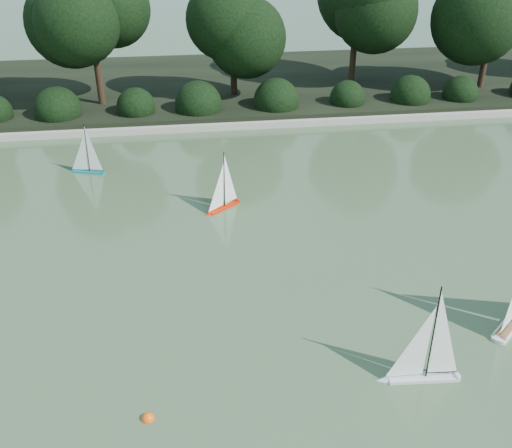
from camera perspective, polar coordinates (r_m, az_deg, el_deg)
The scene contains 9 objects.
ground at distance 8.22m, azimuth -0.51°, elevation -11.88°, with size 80.00×80.00×0.00m, color #344B2D.
pond_coping at distance 16.08m, azimuth -4.86°, elevation 9.70°, with size 40.00×0.35×0.18m, color gray.
far_bank at distance 19.88m, azimuth -5.66°, elevation 13.62°, with size 40.00×8.00×0.30m, color black.
tree_line at distance 17.93m, azimuth -1.59°, elevation 20.21°, with size 26.31×3.93×4.39m.
shrub_hedge at distance 16.82m, azimuth -5.12°, elevation 11.85°, with size 29.10×1.10×1.10m.
sailboat_white_a at distance 7.83m, azimuth 15.91°, elevation -13.43°, with size 1.12×0.26×1.53m.
sailboat_orange at distance 11.58m, azimuth -3.54°, elevation 2.39°, with size 0.82×0.67×1.29m.
sailboat_teal at distance 13.83m, azimuth -16.75°, elevation 5.71°, with size 0.90×0.42×1.25m.
race_buoy at distance 7.37m, azimuth -10.74°, elevation -18.60°, with size 0.16×0.16×0.16m, color #FF540D.
Camera 1 is at (-0.81, -6.16, 5.38)m, focal length 40.00 mm.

